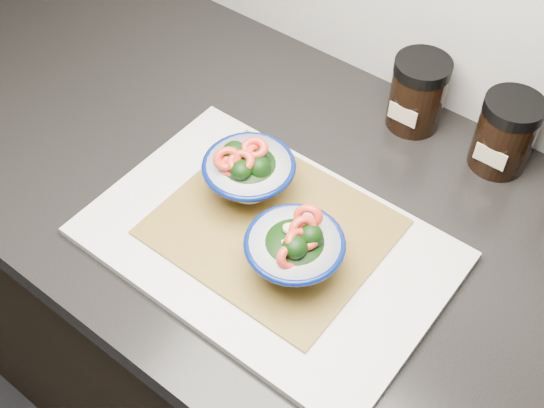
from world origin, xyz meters
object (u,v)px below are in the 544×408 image
Objects in this scene: cutting_board at (267,243)px; bowl_right at (295,250)px; spice_jar_a at (418,93)px; bowl_left at (249,173)px; spice_jar_b at (505,134)px.

bowl_right is at bearing -16.34° from cutting_board.
cutting_board is 0.32m from spice_jar_a.
cutting_board is 3.67× the size of bowl_left.
bowl_left is 1.09× the size of spice_jar_a.
bowl_left is at bearing 145.17° from cutting_board.
bowl_left is (-0.07, 0.05, 0.05)m from cutting_board.
spice_jar_b is at bearing 71.73° from bowl_right.
spice_jar_b is (0.11, 0.33, 0.00)m from bowl_right.
bowl_left is at bearing 152.77° from bowl_right.
spice_jar_a and spice_jar_b have the same top height.
cutting_board is at bearing -34.83° from bowl_left.
spice_jar_a is 1.00× the size of spice_jar_b.
bowl_left is 1.01× the size of bowl_right.
bowl_left is at bearing -109.35° from spice_jar_a.
bowl_left is 0.36m from spice_jar_b.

